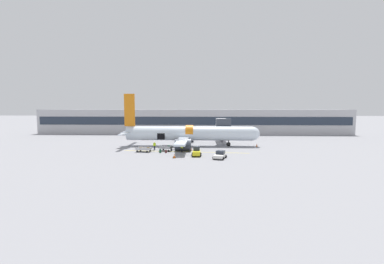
# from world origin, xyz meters

# --- Properties ---
(ground_plane) EXTENTS (500.00, 500.00, 0.00)m
(ground_plane) POSITION_xyz_m (0.00, 0.00, 0.00)
(ground_plane) COLOR gray
(apron_marking_line) EXTENTS (25.29, 2.49, 0.01)m
(apron_marking_line) POSITION_xyz_m (-0.22, -0.30, 0.00)
(apron_marking_line) COLOR yellow
(apron_marking_line) RESTS_ON ground_plane
(terminal_strip) EXTENTS (105.22, 11.53, 8.28)m
(terminal_strip) POSITION_xyz_m (0.00, 39.00, 4.14)
(terminal_strip) COLOR #B2B2B7
(terminal_strip) RESTS_ON ground_plane
(jet_bridge_stub) EXTENTS (3.46, 10.76, 6.22)m
(jet_bridge_stub) POSITION_xyz_m (8.36, 13.67, 4.59)
(jet_bridge_stub) COLOR #4C4C51
(jet_bridge_stub) RESTS_ON ground_plane
(airplane) EXTENTS (32.32, 26.92, 12.00)m
(airplane) POSITION_xyz_m (-0.08, 7.64, 2.80)
(airplane) COLOR silver
(airplane) RESTS_ON ground_plane
(baggage_tug_lead) EXTENTS (1.86, 2.71, 1.75)m
(baggage_tug_lead) POSITION_xyz_m (2.32, -4.72, 0.73)
(baggage_tug_lead) COLOR yellow
(baggage_tug_lead) RESTS_ON ground_plane
(baggage_tug_mid) EXTENTS (2.66, 3.40, 1.33)m
(baggage_tug_mid) POSITION_xyz_m (6.45, -6.92, 0.59)
(baggage_tug_mid) COLOR silver
(baggage_tug_mid) RESTS_ON ground_plane
(baggage_cart_loading) EXTENTS (3.54, 2.51, 1.17)m
(baggage_cart_loading) POSITION_xyz_m (-3.93, 0.59, 0.58)
(baggage_cart_loading) COLOR #999BA0
(baggage_cart_loading) RESTS_ON ground_plane
(baggage_cart_queued) EXTENTS (3.95, 2.38, 0.95)m
(baggage_cart_queued) POSITION_xyz_m (-8.25, -0.72, 0.47)
(baggage_cart_queued) COLOR #B7BABF
(baggage_cart_queued) RESTS_ON ground_plane
(ground_crew_loader_a) EXTENTS (0.48, 0.59, 1.70)m
(ground_crew_loader_a) POSITION_xyz_m (-1.94, 2.88, 0.90)
(ground_crew_loader_a) COLOR #2D2D33
(ground_crew_loader_a) RESTS_ON ground_plane
(ground_crew_loader_b) EXTENTS (0.56, 0.63, 1.86)m
(ground_crew_loader_b) POSITION_xyz_m (-0.68, -0.94, 0.98)
(ground_crew_loader_b) COLOR black
(ground_crew_loader_b) RESTS_ON ground_plane
(ground_crew_driver) EXTENTS (0.48, 0.55, 1.59)m
(ground_crew_driver) POSITION_xyz_m (-0.89, 3.26, 0.84)
(ground_crew_driver) COLOR black
(ground_crew_driver) RESTS_ON ground_plane
(ground_crew_supervisor) EXTENTS (0.58, 0.43, 1.67)m
(ground_crew_supervisor) POSITION_xyz_m (-6.70, 2.11, 0.88)
(ground_crew_supervisor) COLOR #1E2338
(ground_crew_supervisor) RESTS_ON ground_plane
(suitcase_on_tarmac_upright) EXTENTS (0.40, 0.26, 0.78)m
(suitcase_on_tarmac_upright) POSITION_xyz_m (-4.84, -1.74, 0.34)
(suitcase_on_tarmac_upright) COLOR #14472D
(suitcase_on_tarmac_upright) RESTS_ON ground_plane
(suitcase_on_tarmac_spare) EXTENTS (0.42, 0.37, 0.66)m
(suitcase_on_tarmac_spare) POSITION_xyz_m (-3.73, -1.74, 0.28)
(suitcase_on_tarmac_spare) COLOR #4C1E1E
(suitcase_on_tarmac_spare) RESTS_ON ground_plane
(safety_cone_nose) EXTENTS (0.50, 0.50, 0.76)m
(safety_cone_nose) POSITION_xyz_m (15.73, 7.23, 0.36)
(safety_cone_nose) COLOR black
(safety_cone_nose) RESTS_ON ground_plane
(safety_cone_engine_left) EXTENTS (0.59, 0.59, 0.77)m
(safety_cone_engine_left) POSITION_xyz_m (-1.53, -6.90, 0.36)
(safety_cone_engine_left) COLOR black
(safety_cone_engine_left) RESTS_ON ground_plane
(safety_cone_wingtip) EXTENTS (0.46, 0.46, 0.61)m
(safety_cone_wingtip) POSITION_xyz_m (1.10, 1.27, 0.28)
(safety_cone_wingtip) COLOR black
(safety_cone_wingtip) RESTS_ON ground_plane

